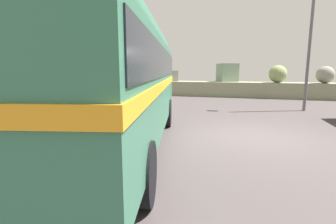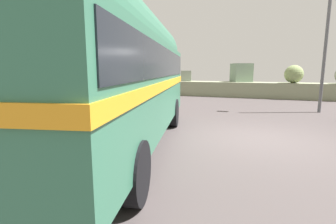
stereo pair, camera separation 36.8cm
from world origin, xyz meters
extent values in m
cube|color=#443D3D|center=(0.00, 0.00, 0.01)|extent=(32.00, 26.00, 0.02)
cube|color=gray|center=(0.00, 11.80, 0.55)|extent=(31.36, 1.80, 1.10)
sphere|color=gray|center=(-12.41, 11.65, 1.78)|extent=(1.37, 1.37, 1.37)
sphere|color=#927A5B|center=(-8.96, 12.31, 1.61)|extent=(1.03, 1.03, 1.03)
cube|color=gray|center=(-5.73, 11.96, 1.51)|extent=(0.98, 0.89, 0.83)
cube|color=gray|center=(-1.53, 12.31, 1.78)|extent=(1.78, 1.80, 1.36)
sphere|color=#84965E|center=(1.96, 11.50, 1.70)|extent=(1.21, 1.21, 1.21)
sphere|color=gray|center=(4.88, 11.55, 1.66)|extent=(1.13, 1.13, 1.13)
cylinder|color=black|center=(-4.95, 0.15, 0.50)|extent=(0.49, 1.00, 0.96)
cylinder|color=black|center=(-2.80, 0.66, 0.50)|extent=(0.49, 1.00, 0.96)
cylinder|color=black|center=(-1.61, -4.41, 0.50)|extent=(0.49, 1.00, 0.96)
cube|color=#336D54|center=(-3.28, -2.13, 1.57)|extent=(4.26, 8.73, 2.10)
cylinder|color=#336D54|center=(-3.28, -2.13, 2.62)|extent=(3.99, 8.35, 2.20)
cube|color=orange|center=(-3.28, -2.13, 1.63)|extent=(4.33, 8.82, 0.20)
cube|color=black|center=(-3.28, -2.13, 2.15)|extent=(4.22, 8.41, 0.64)
cube|color=silver|center=(-4.26, 2.03, 0.70)|extent=(2.26, 0.68, 0.28)
cylinder|color=black|center=(-7.87, 0.08, 0.50)|extent=(0.35, 0.98, 0.96)
cube|color=silver|center=(-9.10, 1.66, 0.70)|extent=(2.29, 0.33, 0.28)
cylinder|color=#5B5B60|center=(2.58, 5.86, 3.00)|extent=(0.14, 0.14, 6.00)
camera|label=1|loc=(-0.29, -7.58, 1.97)|focal=26.86mm
camera|label=2|loc=(0.05, -7.46, 1.97)|focal=26.86mm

